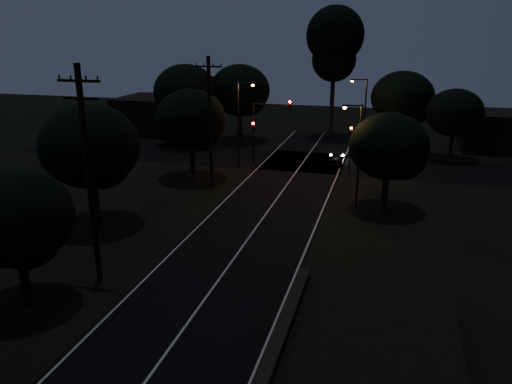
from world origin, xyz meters
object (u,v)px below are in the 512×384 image
Objects in this scene: signal_left at (254,135)px; car at (336,159)px; streetlight_a at (240,119)px; utility_pole_far at (210,121)px; streetlight_c at (357,149)px; streetlight_b at (363,114)px; signal_mast at (271,120)px; signal_right at (351,140)px; tall_pine at (335,43)px; utility_pole_mid at (89,174)px.

signal_left is 8.33m from car.
streetlight_a reaches higher than car.
streetlight_c is at bearing -9.60° from utility_pole_far.
streetlight_b reaches higher than car.
streetlight_b is at bearing 92.14° from streetlight_c.
car is (6.11, 1.78, -3.80)m from signal_mast.
streetlight_c reaches higher than signal_mast.
streetlight_b is at bearing 46.70° from utility_pole_far.
signal_right is (10.60, 7.99, -2.65)m from utility_pole_far.
utility_pole_far reaches higher than streetlight_b.
streetlight_c is at bearing -87.86° from streetlight_b.
tall_pine is 26.30m from streetlight_c.
streetlight_c is at bearing 98.54° from car.
tall_pine is 4.81× the size of car.
streetlight_c is (11.83, 15.00, -1.39)m from utility_pole_mid.
streetlight_b is (8.22, 4.01, 0.30)m from signal_mast.
signal_right is 0.66× the size of signal_mast.
streetlight_a reaches higher than signal_mast.
signal_mast is at bearing 179.97° from signal_right.
streetlight_a is 10.17m from car.
utility_pole_mid is 0.73× the size of tall_pine.
signal_right is (10.60, 24.99, -2.90)m from utility_pole_mid.
tall_pine is 16.96m from car.
tall_pine is 2.42× the size of signal_mast.
tall_pine is at bearing 80.07° from utility_pole_mid.
signal_left is at bearing 70.41° from streetlight_a.
car is at bearing -80.56° from tall_pine.
streetlight_a is at bearing -168.66° from signal_right.
signal_mast reaches higher than signal_left.
signal_left is at bearing -157.95° from streetlight_b.
streetlight_c is at bearing 51.74° from utility_pole_mid.
utility_pole_mid is at bearing 66.98° from car.
streetlight_b reaches higher than streetlight_c.
utility_pole_far is 1.40× the size of streetlight_c.
tall_pine is 13.38m from streetlight_b.
car is at bearing 128.13° from signal_right.
utility_pole_mid is at bearing -97.04° from signal_mast.
utility_pole_far is at bearing -111.11° from signal_mast.
streetlight_c is at bearing -43.76° from signal_left.
streetlight_a is at bearing 19.85° from car.
signal_left is (1.40, 7.99, -2.65)m from utility_pole_far.
utility_pole_mid is 27.30m from signal_right.
signal_left is 2.77m from streetlight_a.
tall_pine is at bearing 73.07° from utility_pole_far.
streetlight_a is (-9.91, -1.99, 1.80)m from signal_right.
signal_mast is 13.28m from streetlight_c.
tall_pine is (7.00, 23.00, 5.43)m from utility_pole_far.
streetlight_c is at bearing -82.98° from signal_right.
utility_pole_far reaches higher than signal_left.
utility_pole_mid is 2.68× the size of signal_left.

